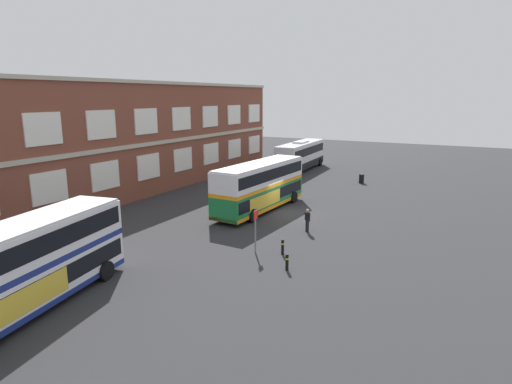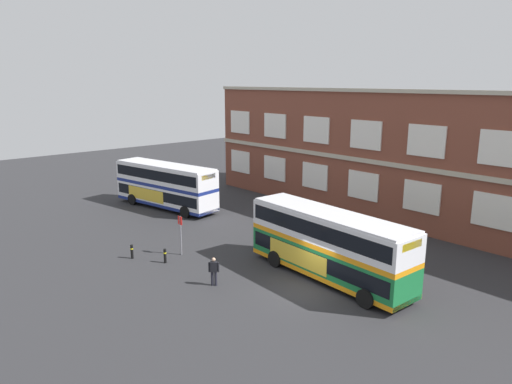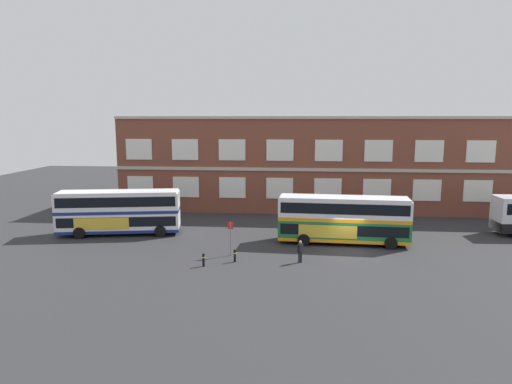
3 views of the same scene
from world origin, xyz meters
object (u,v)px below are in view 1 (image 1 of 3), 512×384
at_px(double_decker_near, 24,266).
at_px(station_litter_bin, 362,179).
at_px(touring_coach, 301,156).
at_px(waiting_passenger, 307,219).
at_px(safety_bollard_west, 283,247).
at_px(safety_bollard_east, 287,262).
at_px(bus_stand_flag, 255,227).
at_px(double_decker_middle, 260,186).

height_order(double_decker_near, station_litter_bin, double_decker_near).
bearing_deg(touring_coach, waiting_passenger, -156.90).
bearing_deg(touring_coach, station_litter_bin, -117.17).
bearing_deg(double_decker_near, safety_bollard_west, -31.63).
relative_size(double_decker_near, waiting_passenger, 6.64).
xyz_separation_m(safety_bollard_west, safety_bollard_east, (-2.13, -1.23, 0.00)).
bearing_deg(bus_stand_flag, waiting_passenger, -13.52).
height_order(waiting_passenger, safety_bollard_west, waiting_passenger).
bearing_deg(touring_coach, bus_stand_flag, -163.14).
xyz_separation_m(bus_stand_flag, station_litter_bin, (24.67, -0.29, -1.12)).
bearing_deg(double_decker_near, touring_coach, 4.57).
xyz_separation_m(double_decker_near, double_decker_middle, (20.34, -1.30, 0.00)).
relative_size(bus_stand_flag, safety_bollard_east, 2.84).
relative_size(safety_bollard_west, safety_bollard_east, 1.00).
relative_size(double_decker_near, bus_stand_flag, 4.18).
bearing_deg(waiting_passenger, touring_coach, 23.10).
distance_m(safety_bollard_west, safety_bollard_east, 2.46).
bearing_deg(double_decker_near, safety_bollard_east, -41.33).
height_order(touring_coach, safety_bollard_east, touring_coach).
distance_m(bus_stand_flag, safety_bollard_west, 2.03).
bearing_deg(station_litter_bin, safety_bollard_east, -174.50).
bearing_deg(safety_bollard_west, safety_bollard_east, -149.99).
bearing_deg(double_decker_near, bus_stand_flag, -26.76).
distance_m(double_decker_middle, touring_coach, 20.79).
height_order(double_decker_near, safety_bollard_east, double_decker_near).
relative_size(double_decker_near, safety_bollard_east, 11.88).
xyz_separation_m(double_decker_near, safety_bollard_east, (9.65, -8.48, -1.66)).
relative_size(waiting_passenger, safety_bollard_east, 1.79).
xyz_separation_m(station_litter_bin, safety_bollard_east, (-26.25, -2.53, -0.03)).
relative_size(bus_stand_flag, safety_bollard_west, 2.84).
height_order(touring_coach, station_litter_bin, touring_coach).
distance_m(double_decker_near, waiting_passenger, 18.10).
xyz_separation_m(double_decker_middle, waiting_passenger, (-3.68, -5.67, -1.22)).
bearing_deg(station_litter_bin, waiting_passenger, -176.99).
bearing_deg(double_decker_middle, safety_bollard_west, -145.19).
xyz_separation_m(double_decker_near, waiting_passenger, (16.66, -6.97, -1.22)).
xyz_separation_m(touring_coach, safety_bollard_east, (-30.98, -11.73, -1.42)).
xyz_separation_m(double_decker_near, touring_coach, (40.63, 3.25, -0.24)).
xyz_separation_m(waiting_passenger, bus_stand_flag, (-5.43, 1.31, 0.70)).
bearing_deg(station_litter_bin, double_decker_middle, 163.33).
bearing_deg(safety_bollard_east, touring_coach, 20.74).
distance_m(double_decker_near, safety_bollard_east, 12.95).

